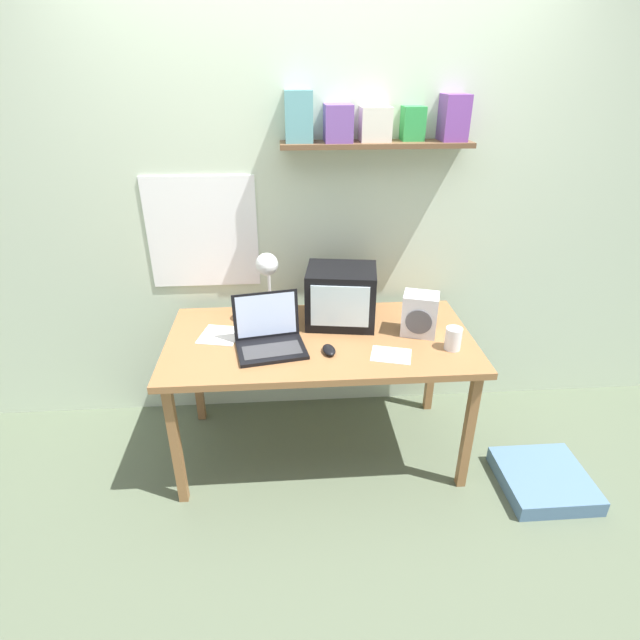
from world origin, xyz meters
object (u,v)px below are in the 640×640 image
object	(u,v)px
desk_lamp	(267,272)
space_heater	(420,314)
loose_paper_near_laptop	(220,335)
printed_handout	(391,355)
floor_cushion	(543,480)
corner_desk	(320,347)
laptop	(269,334)
crt_monitor	(341,296)
juice_glass	(453,340)
computer_mouse	(329,350)

from	to	relation	value
desk_lamp	space_heater	world-z (taller)	desk_lamp
loose_paper_near_laptop	printed_handout	world-z (taller)	same
loose_paper_near_laptop	floor_cushion	size ratio (longest dim) A/B	0.55
floor_cushion	space_heater	bearing A→B (deg)	148.37
desk_lamp	loose_paper_near_laptop	distance (m)	0.41
corner_desk	printed_handout	bearing A→B (deg)	-31.63
laptop	desk_lamp	distance (m)	0.34
crt_monitor	space_heater	distance (m)	0.42
desk_lamp	juice_glass	distance (m)	0.99
laptop	juice_glass	bearing A→B (deg)	-15.98
crt_monitor	laptop	xyz separation A→B (m)	(-0.38, -0.23, -0.09)
crt_monitor	space_heater	bearing A→B (deg)	-13.34
desk_lamp	floor_cushion	world-z (taller)	desk_lamp
laptop	space_heater	size ratio (longest dim) A/B	1.69
computer_mouse	loose_paper_near_laptop	bearing A→B (deg)	158.59
desk_lamp	floor_cushion	size ratio (longest dim) A/B	0.90
computer_mouse	crt_monitor	bearing A→B (deg)	74.15
juice_glass	space_heater	xyz separation A→B (m)	(-0.13, 0.17, 0.06)
laptop	computer_mouse	distance (m)	0.30
desk_lamp	computer_mouse	world-z (taller)	desk_lamp
desk_lamp	loose_paper_near_laptop	xyz separation A→B (m)	(-0.25, -0.13, -0.29)
corner_desk	desk_lamp	size ratio (longest dim) A/B	3.94
loose_paper_near_laptop	computer_mouse	bearing A→B (deg)	-21.41
crt_monitor	floor_cushion	bearing A→B (deg)	-19.54
computer_mouse	juice_glass	bearing A→B (deg)	-0.31
space_heater	floor_cushion	distance (m)	1.09
computer_mouse	loose_paper_near_laptop	distance (m)	0.59
laptop	juice_glass	distance (m)	0.90
crt_monitor	printed_handout	distance (m)	0.45
floor_cushion	crt_monitor	bearing A→B (deg)	151.86
desk_lamp	laptop	bearing A→B (deg)	-85.44
corner_desk	space_heater	distance (m)	0.54
corner_desk	laptop	bearing A→B (deg)	-165.26
desk_lamp	computer_mouse	size ratio (longest dim) A/B	3.50
corner_desk	floor_cushion	xyz separation A→B (m)	(1.14, -0.38, -0.63)
juice_glass	laptop	bearing A→B (deg)	174.12
laptop	printed_handout	size ratio (longest dim) A/B	1.68
laptop	computer_mouse	world-z (taller)	laptop
crt_monitor	desk_lamp	bearing A→B (deg)	-174.83
printed_handout	laptop	bearing A→B (deg)	167.01
desk_lamp	printed_handout	distance (m)	0.76
corner_desk	crt_monitor	bearing A→B (deg)	53.40
crt_monitor	corner_desk	bearing A→B (deg)	-118.00
crt_monitor	laptop	distance (m)	0.45
desk_lamp	floor_cushion	distance (m)	1.80
juice_glass	printed_handout	size ratio (longest dim) A/B	0.51
crt_monitor	computer_mouse	bearing A→B (deg)	-97.25
computer_mouse	floor_cushion	distance (m)	1.33
laptop	computer_mouse	xyz separation A→B (m)	(0.29, -0.09, -0.05)
juice_glass	computer_mouse	xyz separation A→B (m)	(-0.61, 0.00, -0.03)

